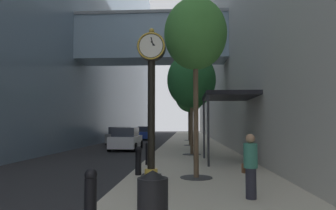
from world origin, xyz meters
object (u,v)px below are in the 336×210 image
pedestrian_walking (250,165)px  car_grey_near (120,136)px  trash_bin (153,201)px  street_tree_far (189,96)px  bollard_third (138,160)px  bollard_nearest (91,196)px  street_clock (151,98)px  bollard_fourth (148,153)px  street_tree_near (195,35)px  street_tree_mid_far (190,95)px  car_blue_mid (146,133)px  street_tree_mid_near (191,80)px  car_white_far (126,139)px

pedestrian_walking → car_grey_near: 23.30m
trash_bin → car_grey_near: size_ratio=0.22×
street_tree_far → bollard_third: bearing=-95.0°
bollard_nearest → car_grey_near: size_ratio=0.22×
street_clock → bollard_fourth: size_ratio=4.56×
street_tree_far → pedestrian_walking: (1.24, -26.71, -4.25)m
bollard_nearest → bollard_fourth: (0.00, 8.20, 0.00)m
bollard_nearest → car_grey_near: car_grey_near is taller
bollard_fourth → trash_bin: bearing=-82.2°
bollard_third → street_tree_near: 4.89m
bollard_fourth → street_tree_mid_far: size_ratio=0.18×
street_tree_mid_far → trash_bin: street_tree_mid_far is taller
street_clock → pedestrian_walking: 3.37m
trash_bin → car_blue_mid: car_blue_mid is taller
street_tree_far → bollard_nearest: bearing=-94.1°
street_tree_mid_near → trash_bin: (-0.91, -13.29, -3.98)m
street_tree_mid_near → car_white_far: street_tree_mid_near is taller
street_tree_mid_near → car_blue_mid: bearing=105.5°
bollard_third → car_white_far: 12.44m
car_blue_mid → bollard_fourth: bearing=-82.2°
car_grey_near → street_clock: bearing=-75.3°
bollard_fourth → car_grey_near: size_ratio=0.22×
street_tree_mid_far → bollard_nearest: bearing=-95.6°
bollard_nearest → trash_bin: bearing=-14.9°
street_tree_far → street_tree_mid_near: bearing=-90.0°
street_tree_mid_far → street_tree_mid_near: bearing=-90.0°
street_clock → bollard_third: bearing=108.8°
car_grey_near → car_white_far: (1.87, -6.49, 0.00)m
street_clock → street_tree_mid_near: size_ratio=0.75×
bollard_nearest → trash_bin: 1.20m
trash_bin → car_grey_near: bearing=103.6°
trash_bin → street_tree_near: bearing=80.3°
street_tree_near → street_clock: bearing=-130.1°
bollard_third → street_tree_mid_near: street_tree_mid_near is taller
street_tree_mid_far → pedestrian_walking: street_tree_mid_far is taller
bollard_fourth → street_tree_far: (2.07, 20.70, 4.54)m
street_tree_mid_near → car_blue_mid: (-5.41, 19.50, -3.84)m
bollard_nearest → street_tree_mid_far: size_ratio=0.18×
bollard_nearest → bollard_third: size_ratio=1.00×
street_tree_mid_far → car_grey_near: size_ratio=1.24×
street_tree_near → trash_bin: bearing=-99.7°
trash_bin → car_blue_mid: bearing=97.8°
street_tree_mid_far → car_white_far: size_ratio=1.30×
street_tree_near → street_tree_mid_near: (-0.00, 7.96, -0.43)m
street_clock → pedestrian_walking: size_ratio=2.97×
pedestrian_walking → street_tree_mid_near: bearing=96.6°
street_tree_mid_far → pedestrian_walking: size_ratio=3.69×
bollard_fourth → street_tree_mid_far: bearing=80.8°
street_tree_near → bollard_fourth: bearing=123.0°
pedestrian_walking → car_white_far: size_ratio=0.35×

